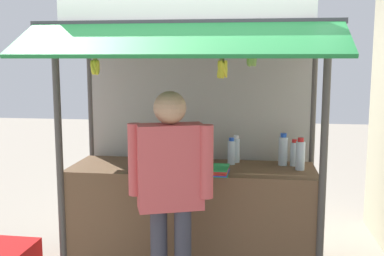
{
  "coord_description": "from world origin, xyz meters",
  "views": [
    {
      "loc": [
        0.55,
        -4.01,
        1.9
      ],
      "look_at": [
        0.0,
        0.0,
        1.3
      ],
      "focal_mm": 43.57,
      "sensor_mm": 36.0,
      "label": 1
    }
  ],
  "objects_px": {
    "vendor_person": "(170,181)",
    "water_bottle_right": "(231,152)",
    "banana_bunch_inner_left": "(222,69)",
    "banana_bunch_inner_right": "(252,58)",
    "water_bottle_far_left": "(134,150)",
    "banana_bunch_leftmost": "(95,67)",
    "water_bottle_front_right": "(294,153)",
    "magazine_stack_center": "(215,170)",
    "water_bottle_far_right": "(236,150)",
    "magazine_stack_rear_center": "(155,170)",
    "water_bottle_mid_left": "(283,150)",
    "water_bottle_back_left": "(300,155)"
  },
  "relations": [
    {
      "from": "banana_bunch_leftmost",
      "to": "water_bottle_right",
      "type": "bearing_deg",
      "value": 29.22
    },
    {
      "from": "magazine_stack_center",
      "to": "banana_bunch_leftmost",
      "type": "height_order",
      "value": "banana_bunch_leftmost"
    },
    {
      "from": "water_bottle_right",
      "to": "water_bottle_far_right",
      "type": "distance_m",
      "value": 0.1
    },
    {
      "from": "water_bottle_front_right",
      "to": "magazine_stack_center",
      "type": "xyz_separation_m",
      "value": [
        -0.67,
        -0.39,
        -0.08
      ]
    },
    {
      "from": "water_bottle_front_right",
      "to": "water_bottle_mid_left",
      "type": "relative_size",
      "value": 0.82
    },
    {
      "from": "water_bottle_far_left",
      "to": "water_bottle_mid_left",
      "type": "relative_size",
      "value": 0.92
    },
    {
      "from": "vendor_person",
      "to": "banana_bunch_inner_left",
      "type": "bearing_deg",
      "value": -160.07
    },
    {
      "from": "water_bottle_front_right",
      "to": "water_bottle_far_left",
      "type": "xyz_separation_m",
      "value": [
        -1.45,
        -0.09,
        0.01
      ]
    },
    {
      "from": "vendor_person",
      "to": "water_bottle_right",
      "type": "bearing_deg",
      "value": -134.0
    },
    {
      "from": "banana_bunch_inner_right",
      "to": "banana_bunch_inner_left",
      "type": "height_order",
      "value": "same"
    },
    {
      "from": "magazine_stack_center",
      "to": "water_bottle_mid_left",
      "type": "bearing_deg",
      "value": 34.78
    },
    {
      "from": "magazine_stack_center",
      "to": "banana_bunch_inner_left",
      "type": "relative_size",
      "value": 0.96
    },
    {
      "from": "water_bottle_back_left",
      "to": "banana_bunch_inner_right",
      "type": "distance_m",
      "value": 1.04
    },
    {
      "from": "water_bottle_far_left",
      "to": "water_bottle_front_right",
      "type": "bearing_deg",
      "value": 3.44
    },
    {
      "from": "magazine_stack_center",
      "to": "banana_bunch_inner_right",
      "type": "height_order",
      "value": "banana_bunch_inner_right"
    },
    {
      "from": "water_bottle_front_right",
      "to": "banana_bunch_inner_left",
      "type": "height_order",
      "value": "banana_bunch_inner_left"
    },
    {
      "from": "water_bottle_far_right",
      "to": "magazine_stack_rear_center",
      "type": "height_order",
      "value": "water_bottle_far_right"
    },
    {
      "from": "banana_bunch_inner_left",
      "to": "vendor_person",
      "type": "height_order",
      "value": "banana_bunch_inner_left"
    },
    {
      "from": "water_bottle_mid_left",
      "to": "water_bottle_far_left",
      "type": "bearing_deg",
      "value": -175.86
    },
    {
      "from": "magazine_stack_center",
      "to": "water_bottle_back_left",
      "type": "bearing_deg",
      "value": 18.52
    },
    {
      "from": "magazine_stack_center",
      "to": "water_bottle_far_right",
      "type": "bearing_deg",
      "value": 72.1
    },
    {
      "from": "magazine_stack_rear_center",
      "to": "banana_bunch_leftmost",
      "type": "xyz_separation_m",
      "value": [
        -0.43,
        -0.2,
        0.87
      ]
    },
    {
      "from": "water_bottle_back_left",
      "to": "water_bottle_front_right",
      "type": "bearing_deg",
      "value": 105.12
    },
    {
      "from": "water_bottle_right",
      "to": "magazine_stack_center",
      "type": "xyz_separation_m",
      "value": [
        -0.11,
        -0.37,
        -0.08
      ]
    },
    {
      "from": "water_bottle_front_right",
      "to": "water_bottle_far_right",
      "type": "height_order",
      "value": "water_bottle_far_right"
    },
    {
      "from": "water_bottle_far_right",
      "to": "banana_bunch_inner_left",
      "type": "distance_m",
      "value": 1.03
    },
    {
      "from": "water_bottle_right",
      "to": "banana_bunch_inner_left",
      "type": "bearing_deg",
      "value": -94.68
    },
    {
      "from": "magazine_stack_rear_center",
      "to": "vendor_person",
      "type": "relative_size",
      "value": 0.17
    },
    {
      "from": "water_bottle_back_left",
      "to": "magazine_stack_rear_center",
      "type": "bearing_deg",
      "value": -167.84
    },
    {
      "from": "water_bottle_back_left",
      "to": "banana_bunch_leftmost",
      "type": "height_order",
      "value": "banana_bunch_leftmost"
    },
    {
      "from": "banana_bunch_inner_right",
      "to": "vendor_person",
      "type": "relative_size",
      "value": 0.13
    },
    {
      "from": "water_bottle_far_left",
      "to": "water_bottle_back_left",
      "type": "height_order",
      "value": "water_bottle_back_left"
    },
    {
      "from": "water_bottle_far_right",
      "to": "magazine_stack_center",
      "type": "distance_m",
      "value": 0.49
    },
    {
      "from": "water_bottle_front_right",
      "to": "water_bottle_back_left",
      "type": "distance_m",
      "value": 0.16
    },
    {
      "from": "water_bottle_back_left",
      "to": "banana_bunch_leftmost",
      "type": "relative_size",
      "value": 0.99
    },
    {
      "from": "water_bottle_far_left",
      "to": "magazine_stack_rear_center",
      "type": "bearing_deg",
      "value": -50.44
    },
    {
      "from": "banana_bunch_leftmost",
      "to": "water_bottle_front_right",
      "type": "bearing_deg",
      "value": 20.69
    },
    {
      "from": "magazine_stack_center",
      "to": "banana_bunch_inner_left",
      "type": "bearing_deg",
      "value": -73.82
    },
    {
      "from": "banana_bunch_inner_left",
      "to": "water_bottle_far_left",
      "type": "bearing_deg",
      "value": 148.2
    },
    {
      "from": "magazine_stack_center",
      "to": "magazine_stack_rear_center",
      "type": "relative_size",
      "value": 1.05
    },
    {
      "from": "water_bottle_far_left",
      "to": "water_bottle_right",
      "type": "xyz_separation_m",
      "value": [
        0.89,
        0.07,
        -0.01
      ]
    },
    {
      "from": "magazine_stack_rear_center",
      "to": "banana_bunch_inner_right",
      "type": "relative_size",
      "value": 1.3
    },
    {
      "from": "banana_bunch_inner_left",
      "to": "water_bottle_front_right",
      "type": "bearing_deg",
      "value": 45.05
    },
    {
      "from": "banana_bunch_inner_left",
      "to": "banana_bunch_leftmost",
      "type": "distance_m",
      "value": 1.01
    },
    {
      "from": "magazine_stack_center",
      "to": "water_bottle_far_left",
      "type": "bearing_deg",
      "value": 158.82
    },
    {
      "from": "magazine_stack_rear_center",
      "to": "water_bottle_back_left",
      "type": "bearing_deg",
      "value": 12.16
    },
    {
      "from": "banana_bunch_inner_right",
      "to": "banana_bunch_leftmost",
      "type": "relative_size",
      "value": 0.76
    },
    {
      "from": "water_bottle_right",
      "to": "water_bottle_back_left",
      "type": "relative_size",
      "value": 0.88
    },
    {
      "from": "magazine_stack_center",
      "to": "magazine_stack_rear_center",
      "type": "xyz_separation_m",
      "value": [
        -0.51,
        -0.02,
        -0.01
      ]
    },
    {
      "from": "water_bottle_front_right",
      "to": "water_bottle_far_right",
      "type": "bearing_deg",
      "value": 171.98
    }
  ]
}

